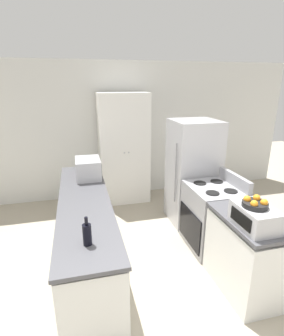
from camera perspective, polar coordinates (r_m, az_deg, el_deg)
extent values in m
cube|color=silver|center=(5.20, -4.37, 7.99)|extent=(7.00, 0.06, 2.60)
cube|color=silver|center=(3.45, -11.94, -13.86)|extent=(0.58, 2.60, 0.81)
cube|color=#4C4C51|center=(3.23, -12.47, -6.93)|extent=(0.60, 2.65, 0.04)
cube|color=silver|center=(3.23, 21.98, -17.38)|extent=(0.58, 0.87, 0.81)
cube|color=#4C4C51|center=(2.99, 23.02, -10.15)|extent=(0.60, 0.89, 0.04)
cube|color=white|center=(4.94, -4.00, 4.18)|extent=(0.91, 0.55, 2.05)
sphere|color=#B2B2B7|center=(4.66, -3.85, 3.32)|extent=(0.03, 0.03, 0.03)
sphere|color=#B2B2B7|center=(4.67, -2.88, 3.39)|extent=(0.03, 0.03, 0.03)
cube|color=#9E9EA3|center=(3.81, 14.98, -10.24)|extent=(0.64, 0.74, 0.88)
cube|color=black|center=(3.72, 10.30, -12.51)|extent=(0.02, 0.65, 0.49)
cube|color=#9E9EA3|center=(3.74, 19.52, -2.43)|extent=(0.06, 0.70, 0.16)
cylinder|color=black|center=(3.42, 15.11, -5.28)|extent=(0.17, 0.17, 0.01)
cylinder|color=black|center=(3.71, 12.49, -3.20)|extent=(0.17, 0.17, 0.01)
cylinder|color=black|center=(3.55, 18.75, -4.77)|extent=(0.17, 0.17, 0.01)
cylinder|color=black|center=(3.82, 15.94, -2.81)|extent=(0.17, 0.17, 0.01)
cube|color=#B7B7BC|center=(4.28, 10.92, -0.95)|extent=(0.70, 0.70, 1.67)
cylinder|color=gray|center=(3.95, 7.30, -1.13)|extent=(0.02, 0.02, 0.92)
cube|color=#B2B2B7|center=(3.88, -11.65, -0.08)|extent=(0.35, 0.47, 0.28)
cube|color=black|center=(3.85, -8.99, -0.04)|extent=(0.01, 0.29, 0.20)
cylinder|color=black|center=(2.34, -11.85, -14.02)|extent=(0.08, 0.08, 0.19)
cylinder|color=black|center=(2.28, -12.06, -11.22)|extent=(0.03, 0.03, 0.07)
cube|color=#B2B2B7|center=(2.76, 23.36, -9.76)|extent=(0.30, 0.44, 0.21)
cube|color=black|center=(2.67, 20.67, -10.33)|extent=(0.01, 0.31, 0.13)
cylinder|color=black|center=(2.69, 23.36, -7.29)|extent=(0.24, 0.24, 0.05)
sphere|color=orange|center=(2.75, 23.69, -5.96)|extent=(0.07, 0.07, 0.07)
sphere|color=orange|center=(2.69, 21.89, -6.27)|extent=(0.07, 0.07, 0.07)
sphere|color=orange|center=(2.61, 23.23, -7.15)|extent=(0.07, 0.07, 0.07)
sphere|color=orange|center=(2.67, 25.05, -6.81)|extent=(0.07, 0.07, 0.07)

